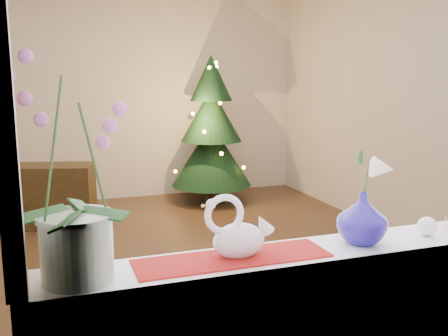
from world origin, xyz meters
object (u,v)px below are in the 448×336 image
(swan, at_px, (239,227))
(side_table, at_px, (51,195))
(blue_vase, at_px, (363,214))
(xmas_tree, at_px, (211,129))
(orchid_pot, at_px, (73,169))
(paperweight, at_px, (427,226))

(swan, bearing_deg, side_table, 81.58)
(blue_vase, relative_size, xmas_tree, 0.13)
(swan, distance_m, side_table, 3.96)
(swan, xyz_separation_m, xmas_tree, (1.29, 4.31, -0.12))
(xmas_tree, xyz_separation_m, side_table, (-1.93, -0.46, -0.59))
(swan, bearing_deg, xmas_tree, 55.51)
(xmas_tree, bearing_deg, side_table, -166.45)
(orchid_pot, xyz_separation_m, paperweight, (1.36, 0.00, -0.32))
(swan, bearing_deg, orchid_pot, 164.70)
(side_table, bearing_deg, paperweight, -54.40)
(orchid_pot, relative_size, side_table, 0.82)
(blue_vase, xyz_separation_m, xmas_tree, (0.79, 4.32, -0.12))
(orchid_pot, xyz_separation_m, swan, (0.55, 0.02, -0.25))
(blue_vase, relative_size, paperweight, 3.00)
(blue_vase, relative_size, side_table, 0.27)
(xmas_tree, bearing_deg, blue_vase, -100.31)
(swan, height_order, paperweight, swan)
(paperweight, distance_m, side_table, 4.18)
(blue_vase, height_order, paperweight, blue_vase)
(blue_vase, xyz_separation_m, side_table, (-1.14, 3.86, -0.71))
(paperweight, bearing_deg, side_table, 110.48)
(xmas_tree, bearing_deg, swan, -106.67)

